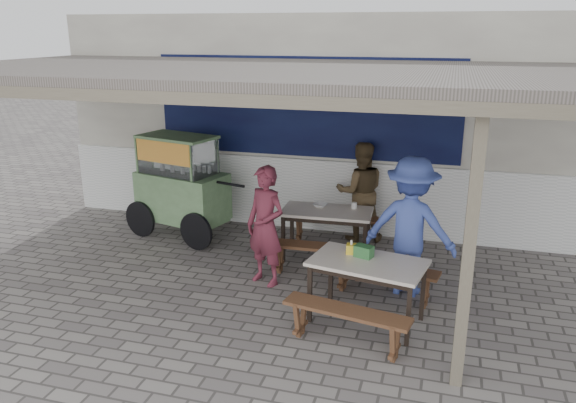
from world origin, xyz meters
The scene contains 17 objects.
ground centered at (0.00, 0.00, 0.00)m, with size 60.00×60.00×0.00m, color slate.
back_wall centered at (0.00, 3.58, 1.72)m, with size 9.00×1.28×3.50m.
warung_roof centered at (0.02, 0.90, 2.71)m, with size 9.00×4.21×2.81m.
table_left centered at (0.48, 1.75, 0.67)m, with size 1.32×0.75×0.75m.
bench_left_street centered at (0.52, 1.12, 0.33)m, with size 1.40×0.35×0.45m.
bench_left_wall centered at (0.45, 2.39, 0.33)m, with size 1.40×0.35×0.45m.
table_right centered at (1.33, 0.06, 0.67)m, with size 1.38×0.97×0.75m.
bench_right_street centered at (1.21, -0.57, 0.33)m, with size 1.40×0.53×0.45m.
bench_right_wall centered at (1.45, 0.70, 0.33)m, with size 1.40×0.53×0.45m.
vendor_cart centered at (-1.99, 2.05, 0.90)m, with size 2.14×1.16×1.66m.
patron_street_side centered at (-0.11, 0.73, 0.80)m, with size 0.58×0.38×1.60m, color maroon.
patron_wall_side centered at (0.82, 2.69, 0.80)m, with size 0.77×0.60×1.59m, color brown.
patron_right_table centered at (1.73, 0.96, 0.89)m, with size 1.15×0.66×1.79m, color #4055B0.
tissue_box centered at (1.11, 0.24, 0.81)m, with size 0.11×0.11×0.11m, color gold.
donation_box centered at (1.26, 0.18, 0.82)m, with size 0.20×0.14×0.14m, color #2D6532.
condiment_jar centered at (0.85, 1.95, 0.79)m, with size 0.08×0.08×0.09m, color silver.
condiment_bowl centered at (0.35, 1.89, 0.78)m, with size 0.21×0.21×0.05m, color silver.
Camera 1 is at (2.10, -5.81, 3.26)m, focal length 35.00 mm.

